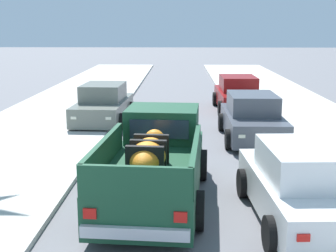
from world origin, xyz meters
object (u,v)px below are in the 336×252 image
car_left_near (252,119)px  car_left_mid (238,95)px  pickup_truck (156,163)px  car_right_near (303,186)px  car_right_mid (103,105)px

car_left_near → car_left_mid: (0.19, 5.51, 0.00)m
pickup_truck → car_right_near: pickup_truck is taller
pickup_truck → car_right_mid: size_ratio=1.24×
car_right_mid → car_left_near: bearing=-25.5°
pickup_truck → car_left_mid: (3.15, 11.04, -0.10)m
car_right_near → car_right_mid: bearing=120.2°
car_right_near → car_right_mid: (-5.41, 9.28, 0.00)m
pickup_truck → car_right_near: (2.93, -1.16, -0.10)m
car_left_near → car_right_near: size_ratio=0.98×
pickup_truck → car_right_mid: 8.49m
car_left_mid → car_right_mid: 6.34m
pickup_truck → car_left_near: bearing=61.9°
car_left_mid → car_right_mid: same height
pickup_truck → car_right_mid: bearing=107.0°
car_right_near → car_right_mid: same height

